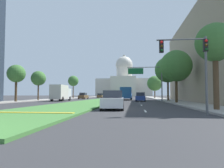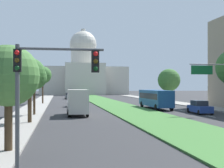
{
  "view_description": "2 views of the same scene",
  "coord_description": "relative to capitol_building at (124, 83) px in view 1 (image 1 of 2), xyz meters",
  "views": [
    {
      "loc": [
        6.93,
        -5.23,
        1.35
      ],
      "look_at": [
        1.17,
        46.65,
        3.99
      ],
      "focal_mm": 32.63,
      "sensor_mm": 36.0,
      "label": 1
    },
    {
      "loc": [
        -10.13,
        -4.58,
        3.68
      ],
      "look_at": [
        -1.58,
        46.96,
        3.94
      ],
      "focal_mm": 51.21,
      "sensor_mm": 36.0,
      "label": 2
    }
  ],
  "objects": [
    {
      "name": "sedan_far_horizon",
      "position": [
        -5.34,
        -64.71,
        -7.92
      ],
      "size": [
        2.13,
        4.71,
        1.64
      ],
      "color": "brown",
      "rests_on": "ground_plane"
    },
    {
      "name": "sedan_very_far",
      "position": [
        -7.48,
        -47.64,
        -7.89
      ],
      "size": [
        2.2,
        4.39,
        1.73
      ],
      "color": "#4C5156",
      "rests_on": "ground_plane"
    },
    {
      "name": "street_tree_left_far",
      "position": [
        -13.12,
        -95.59,
        -4.02
      ],
      "size": [
        3.07,
        3.07,
        6.24
      ],
      "color": "#4C3823",
      "rests_on": "ground_plane"
    },
    {
      "name": "street_tree_right_near",
      "position": [
        13.41,
        -119.12,
        -3.24
      ],
      "size": [
        3.11,
        3.11,
        7.1
      ],
      "color": "#4C3823",
      "rests_on": "ground_plane"
    },
    {
      "name": "sedan_lead_stopped",
      "position": [
        4.98,
        -117.79,
        -7.9
      ],
      "size": [
        2.15,
        4.58,
        1.69
      ],
      "color": "silver",
      "rests_on": "ground_plane"
    },
    {
      "name": "capitol_building",
      "position": [
        0.0,
        0.0,
        0.0
      ],
      "size": [
        35.92,
        22.7,
        27.91
      ],
      "color": "beige",
      "rests_on": "ground_plane"
    },
    {
      "name": "lane_dashes_right",
      "position": [
        7.78,
        -95.43,
        -8.69
      ],
      "size": [
        0.16,
        48.37,
        0.01
      ],
      "color": "silver",
      "rests_on": "ground_plane"
    },
    {
      "name": "street_tree_right_far",
      "position": [
        13.44,
        -95.38,
        -2.55
      ],
      "size": [
        5.03,
        5.03,
        8.69
      ],
      "color": "#4C3823",
      "rests_on": "ground_plane"
    },
    {
      "name": "sedan_distant",
      "position": [
        -7.57,
        -79.5,
        -7.86
      ],
      "size": [
        2.1,
        4.44,
        1.8
      ],
      "color": "brown",
      "rests_on": "ground_plane"
    },
    {
      "name": "city_bus",
      "position": [
        4.98,
        -86.51,
        -6.93
      ],
      "size": [
        2.62,
        11.0,
        2.95
      ],
      "color": "#1E4C8C",
      "rests_on": "ground_plane"
    },
    {
      "name": "street_tree_left_mid",
      "position": [
        -12.92,
        -103.96,
        -3.91
      ],
      "size": [
        3.0,
        3.0,
        6.35
      ],
      "color": "#4C3823",
      "rests_on": "ground_plane"
    },
    {
      "name": "overhead_guide_sign",
      "position": [
        9.43,
        -98.74,
        -4.02
      ],
      "size": [
        6.36,
        0.2,
        6.5
      ],
      "color": "#515456",
      "rests_on": "ground_plane"
    },
    {
      "name": "street_tree_right_distant",
      "position": [
        13.45,
        -69.16,
        -3.82
      ],
      "size": [
        4.89,
        4.89,
        7.34
      ],
      "color": "#4C3823",
      "rests_on": "ground_plane"
    },
    {
      "name": "street_tree_left_distant",
      "position": [
        -13.36,
        -70.44,
        -2.94
      ],
      "size": [
        3.49,
        3.49,
        7.54
      ],
      "color": "#4C3823",
      "rests_on": "ground_plane"
    },
    {
      "name": "sidewalk_right",
      "position": [
        14.14,
        -78.22,
        -8.62
      ],
      "size": [
        4.0,
        118.58,
        0.15
      ],
      "primitive_type": "cube",
      "color": "#9E9991",
      "rests_on": "ground_plane"
    },
    {
      "name": "traffic_light_near_right",
      "position": [
        10.8,
        -122.2,
        -4.9
      ],
      "size": [
        3.34,
        0.35,
        5.2
      ],
      "color": "#515456",
      "rests_on": "ground_plane"
    },
    {
      "name": "median_curb_nose",
      "position": [
        0.0,
        -123.48,
        -8.54
      ],
      "size": [
        6.14,
        0.5,
        0.04
      ],
      "primitive_type": "cube",
      "color": "gold",
      "rests_on": "grass_median"
    },
    {
      "name": "sedan_midblock",
      "position": [
        8.08,
        -96.1,
        -7.89
      ],
      "size": [
        2.06,
        4.61,
        1.72
      ],
      "color": "navy",
      "rests_on": "ground_plane"
    },
    {
      "name": "street_tree_right_mid",
      "position": [
        13.09,
        -105.14,
        -3.14
      ],
      "size": [
        4.7,
        4.7,
        7.93
      ],
      "color": "#4C3823",
      "rests_on": "ground_plane"
    },
    {
      "name": "ground_plane",
      "position": [
        0.0,
        -65.05,
        -8.7
      ],
      "size": [
        289.87,
        289.87,
        0.0
      ],
      "primitive_type": "plane",
      "color": "#333335"
    },
    {
      "name": "grass_median",
      "position": [
        0.0,
        -71.63,
        -8.63
      ],
      "size": [
        6.82,
        118.58,
        0.14
      ],
      "primitive_type": "cube",
      "color": "#427A38",
      "rests_on": "ground_plane"
    },
    {
      "name": "sidewalk_left",
      "position": [
        -14.14,
        -78.22,
        -8.62
      ],
      "size": [
        4.0,
        118.58,
        0.15
      ],
      "primitive_type": "cube",
      "color": "#9E9991",
      "rests_on": "ground_plane"
    },
    {
      "name": "box_truck_delivery",
      "position": [
        -7.93,
        -96.38,
        -7.02
      ],
      "size": [
        2.4,
        6.4,
        3.2
      ],
      "color": "silver",
      "rests_on": "ground_plane"
    }
  ]
}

